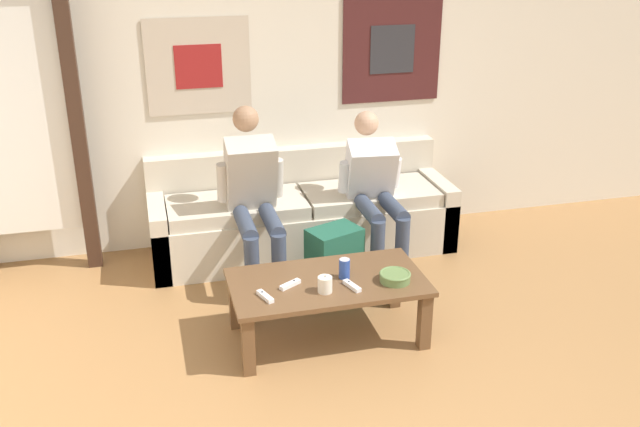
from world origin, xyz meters
TOP-DOWN VIEW (x-y plane):
  - wall_back at (0.00, 3.02)m, footprint 10.00×0.07m
  - door_frame at (-1.75, 2.81)m, footprint 1.00×0.10m
  - couch at (0.25, 2.67)m, footprint 2.27×0.69m
  - coffee_table at (0.11, 1.42)m, footprint 1.16×0.62m
  - person_seated_adult at (-0.17, 2.32)m, footprint 0.47×0.90m
  - person_seated_teen at (0.70, 2.32)m, footprint 0.47×0.86m
  - backpack at (0.32, 2.01)m, footprint 0.40×0.35m
  - ceramic_bowl at (0.49, 1.30)m, footprint 0.19×0.19m
  - pillar_candle at (0.06, 1.28)m, footprint 0.08×0.08m
  - drink_can_blue at (0.21, 1.42)m, footprint 0.07×0.07m
  - game_controller_near_left at (-0.29, 1.30)m, footprint 0.08×0.15m
  - game_controller_near_right at (-0.12, 1.40)m, footprint 0.14×0.10m
  - game_controller_far_center at (0.22, 1.29)m, footprint 0.08×0.15m

SIDE VIEW (x-z plane):
  - backpack at x=0.32m, z-range -0.01..0.43m
  - couch at x=0.25m, z-range -0.10..0.64m
  - coffee_table at x=0.11m, z-range 0.13..0.52m
  - game_controller_near_left at x=-0.29m, z-range 0.39..0.42m
  - game_controller_near_right at x=-0.12m, z-range 0.39..0.42m
  - game_controller_far_center at x=0.22m, z-range 0.39..0.42m
  - ceramic_bowl at x=0.49m, z-range 0.40..0.45m
  - pillar_candle at x=0.06m, z-range 0.39..0.49m
  - drink_can_blue at x=0.21m, z-range 0.39..0.52m
  - person_seated_teen at x=0.70m, z-range 0.05..1.14m
  - person_seated_adult at x=-0.17m, z-range 0.04..1.23m
  - door_frame at x=-1.75m, z-range 0.12..2.27m
  - wall_back at x=0.00m, z-range 0.00..2.55m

